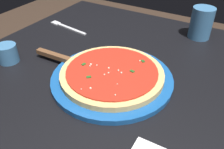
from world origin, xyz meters
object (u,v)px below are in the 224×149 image
object	(u,v)px
fork	(66,27)
cup_tall_drink	(201,23)
pizza_server	(65,60)
serving_plate	(112,78)
cup_small_sauce	(8,53)
pizza	(112,73)

from	to	relation	value
fork	cup_tall_drink	bearing A→B (deg)	-68.86
pizza_server	cup_tall_drink	xyz separation A→B (m)	(0.40, -0.30, 0.04)
pizza_server	serving_plate	bearing A→B (deg)	-88.15
cup_tall_drink	serving_plate	bearing A→B (deg)	160.49
cup_tall_drink	cup_small_sauce	world-z (taller)	cup_tall_drink
pizza	fork	distance (m)	0.39
cup_small_sauce	pizza	bearing A→B (deg)	-76.59
serving_plate	pizza_server	world-z (taller)	pizza_server
cup_small_sauce	fork	bearing A→B (deg)	1.96
pizza_server	cup_tall_drink	bearing A→B (deg)	-37.16
serving_plate	pizza_server	xyz separation A→B (m)	(-0.01, 0.16, 0.01)
fork	serving_plate	bearing A→B (deg)	-121.77
pizza	pizza_server	distance (m)	0.16
cup_tall_drink	fork	bearing A→B (deg)	111.14
pizza	cup_small_sauce	bearing A→B (deg)	103.41
pizza_server	cup_small_sauce	bearing A→B (deg)	113.84
pizza	fork	world-z (taller)	pizza
cup_tall_drink	fork	distance (m)	0.51
serving_plate	pizza	xyz separation A→B (m)	(-0.00, 0.00, 0.02)
pizza	cup_small_sauce	size ratio (longest dim) A/B	4.63
fork	pizza	bearing A→B (deg)	-121.77
pizza_server	cup_tall_drink	distance (m)	0.50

